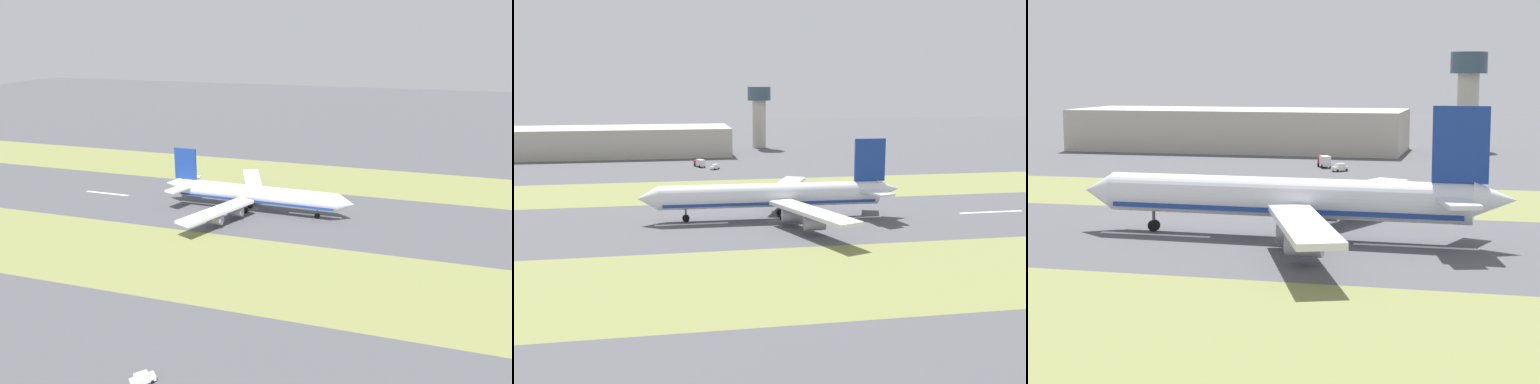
{
  "view_description": "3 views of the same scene",
  "coord_description": "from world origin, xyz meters",
  "views": [
    {
      "loc": [
        155.66,
        48.31,
        59.35
      ],
      "look_at": [
        2.26,
        1.22,
        7.0
      ],
      "focal_mm": 35.0,
      "sensor_mm": 36.0,
      "label": 1
    },
    {
      "loc": [
        -144.39,
        27.05,
        34.72
      ],
      "look_at": [
        2.26,
        1.22,
        7.0
      ],
      "focal_mm": 42.0,
      "sensor_mm": 36.0,
      "label": 2
    },
    {
      "loc": [
        -121.89,
        -28.25,
        24.76
      ],
      "look_at": [
        2.26,
        1.22,
        7.0
      ],
      "focal_mm": 60.0,
      "sensor_mm": 36.0,
      "label": 3
    }
  ],
  "objects": [
    {
      "name": "ground_plane",
      "position": [
        0.0,
        0.0,
        0.0
      ],
      "size": [
        800.0,
        800.0,
        0.0
      ],
      "primitive_type": "plane",
      "color": "#4C4C51"
    },
    {
      "name": "grass_median_east",
      "position": [
        45.0,
        0.0,
        0.0
      ],
      "size": [
        40.0,
        600.0,
        0.01
      ],
      "primitive_type": "cube",
      "color": "olive",
      "rests_on": "ground"
    },
    {
      "name": "centreline_dash_far",
      "position": [
        0.0,
        21.22,
        0.01
      ],
      "size": [
        1.2,
        18.0,
        0.01
      ],
      "primitive_type": "cube",
      "color": "silver",
      "rests_on": "ground"
    },
    {
      "name": "centreline_dash_near",
      "position": [
        0.0,
        -58.78,
        0.01
      ],
      "size": [
        1.2,
        18.0,
        0.01
      ],
      "primitive_type": "cube",
      "color": "silver",
      "rests_on": "ground"
    },
    {
      "name": "grass_median_west",
      "position": [
        -45.0,
        0.0,
        0.0
      ],
      "size": [
        40.0,
        600.0,
        0.01
      ],
      "primitive_type": "cube",
      "color": "olive",
      "rests_on": "ground"
    },
    {
      "name": "centreline_dash_mid",
      "position": [
        0.0,
        -18.78,
        0.01
      ],
      "size": [
        1.2,
        18.0,
        0.01
      ],
      "primitive_type": "cube",
      "color": "silver",
      "rests_on": "ground"
    },
    {
      "name": "apron_car",
      "position": [
        91.69,
        7.77,
        1.0
      ],
      "size": [
        4.44,
        4.32,
        2.03
      ],
      "color": "white",
      "rests_on": "ground"
    },
    {
      "name": "airplane_main_jet",
      "position": [
        2.21,
        -0.68,
        6.02
      ],
      "size": [
        64.12,
        67.12,
        20.2
      ],
      "color": "silver",
      "rests_on": "ground"
    }
  ]
}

